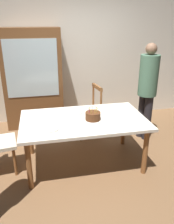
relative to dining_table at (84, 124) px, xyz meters
The scene contains 11 objects.
ground 0.65m from the dining_table, ahead, with size 6.40×6.40×0.00m, color brown.
back_wall 1.96m from the dining_table, 90.00° to the left, with size 6.40×0.10×2.60m, color silver.
dining_table is the anchor object (origin of this frame).
birthday_cake 0.20m from the dining_table, 34.77° to the right, with size 0.28×0.28×0.19m.
plate_near_celebrant 0.54m from the dining_table, 153.89° to the right, with size 0.22×0.22×0.01m, color silver.
plate_far_side 0.27m from the dining_table, 110.35° to the left, with size 0.22×0.22×0.01m, color silver.
fork_near_celebrant 0.69m from the dining_table, 160.37° to the right, with size 0.18×0.02×0.01m, color silver.
fork_far_side 0.35m from the dining_table, 137.17° to the left, with size 0.18×0.02×0.01m, color silver.
chair_spindle_back 0.91m from the dining_table, 73.50° to the left, with size 0.50×0.50×0.95m.
person_guest 1.39m from the dining_table, 25.06° to the left, with size 0.32×0.32×1.69m.
china_cabinet 1.73m from the dining_table, 113.81° to the left, with size 1.10×0.45×1.90m.
Camera 1 is at (-0.57, -2.94, 2.04)m, focal length 37.04 mm.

